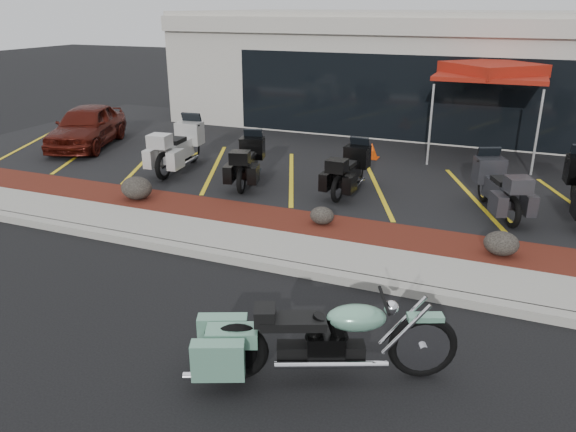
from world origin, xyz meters
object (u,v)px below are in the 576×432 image
at_px(popup_canopy, 492,72).
at_px(parked_car, 87,126).
at_px(traffic_cone, 372,151).
at_px(touring_white, 192,138).
at_px(hero_cruiser, 423,338).

bearing_deg(popup_canopy, parked_car, -162.25).
height_order(traffic_cone, popup_canopy, popup_canopy).
xyz_separation_m(touring_white, popup_canopy, (7.26, 3.53, 1.68)).
relative_size(traffic_cone, popup_canopy, 0.15).
xyz_separation_m(touring_white, parked_car, (-3.93, 0.38, -0.06)).
bearing_deg(traffic_cone, parked_car, -167.03).
distance_m(touring_white, parked_car, 3.95).
xyz_separation_m(hero_cruiser, traffic_cone, (-3.01, 9.27, -0.18)).
bearing_deg(popup_canopy, hero_cruiser, -87.16).
bearing_deg(traffic_cone, hero_cruiser, -72.02).
bearing_deg(traffic_cone, popup_canopy, 23.22).
height_order(hero_cruiser, popup_canopy, popup_canopy).
bearing_deg(touring_white, popup_canopy, -70.46).
distance_m(touring_white, popup_canopy, 8.25).
relative_size(hero_cruiser, popup_canopy, 1.07).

